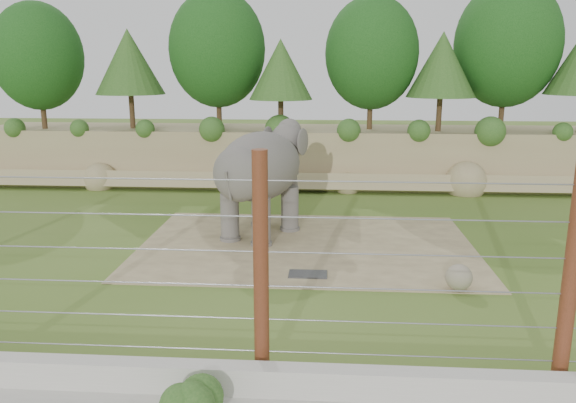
{
  "coord_description": "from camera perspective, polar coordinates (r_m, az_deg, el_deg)",
  "views": [
    {
      "loc": [
        1.06,
        -13.25,
        5.26
      ],
      "look_at": [
        0.0,
        2.0,
        1.6
      ],
      "focal_mm": 35.0,
      "sensor_mm": 36.0,
      "label": 1
    }
  ],
  "objects": [
    {
      "name": "ground",
      "position": [
        14.29,
        -0.56,
        -8.13
      ],
      "size": [
        90.0,
        90.0,
        0.0
      ],
      "primitive_type": "plane",
      "color": "#486B20",
      "rests_on": "ground"
    },
    {
      "name": "back_embankment",
      "position": [
        25.96,
        2.98,
        10.59
      ],
      "size": [
        30.0,
        5.52,
        8.77
      ],
      "color": "tan",
      "rests_on": "ground"
    },
    {
      "name": "dirt_patch",
      "position": [
        17.08,
        1.91,
        -4.44
      ],
      "size": [
        10.0,
        7.0,
        0.02
      ],
      "primitive_type": "cube",
      "color": "#8B7856",
      "rests_on": "ground"
    },
    {
      "name": "drain_grate",
      "position": [
        14.69,
        2.04,
        -7.38
      ],
      "size": [
        1.0,
        0.6,
        0.03
      ],
      "primitive_type": "cube",
      "color": "#262628",
      "rests_on": "dirt_patch"
    },
    {
      "name": "elephant",
      "position": [
        17.68,
        -2.82,
        1.97
      ],
      "size": [
        3.44,
        4.68,
        3.48
      ],
      "primitive_type": null,
      "rotation": [
        0.0,
        0.0,
        -0.42
      ],
      "color": "#5B5551",
      "rests_on": "ground"
    },
    {
      "name": "stone_ball",
      "position": [
        14.22,
        16.97,
        -7.38
      ],
      "size": [
        0.64,
        0.64,
        0.64
      ],
      "primitive_type": "sphere",
      "color": "gray",
      "rests_on": "dirt_patch"
    },
    {
      "name": "retaining_wall",
      "position": [
        9.7,
        -3.0,
        -17.63
      ],
      "size": [
        26.0,
        0.35,
        0.5
      ],
      "primitive_type": "cube",
      "color": "beige",
      "rests_on": "ground"
    },
    {
      "name": "barrier_fence",
      "position": [
        9.39,
        -2.76,
        -6.85
      ],
      "size": [
        20.26,
        0.26,
        4.0
      ],
      "color": "#4F2915",
      "rests_on": "ground"
    },
    {
      "name": "walkway_shrub",
      "position": [
        9.13,
        -10.25,
        -19.04
      ],
      "size": [
        0.74,
        0.74,
        0.74
      ],
      "primitive_type": "sphere",
      "color": "#2B571F",
      "rests_on": "walkway"
    }
  ]
}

